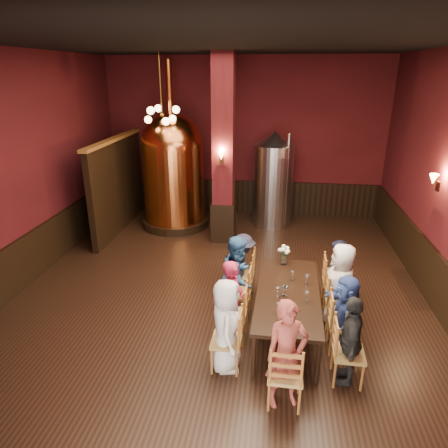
# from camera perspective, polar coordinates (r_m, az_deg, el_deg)

# --- Properties ---
(room) EXTENTS (10.00, 10.02, 4.50)m
(room) POSITION_cam_1_polar(r_m,az_deg,el_deg) (6.97, -0.72, 5.85)
(room) COLOR black
(room) RESTS_ON ground
(wainscot_right) EXTENTS (0.08, 9.90, 1.00)m
(wainscot_right) POSITION_cam_1_polar(r_m,az_deg,el_deg) (8.12, 28.51, -7.87)
(wainscot_right) COLOR black
(wainscot_right) RESTS_ON ground
(wainscot_back) EXTENTS (7.90, 0.08, 1.00)m
(wainscot_back) POSITION_cam_1_polar(r_m,az_deg,el_deg) (12.19, 2.69, 3.92)
(wainscot_back) COLOR black
(wainscot_back) RESTS_ON ground
(wainscot_left) EXTENTS (0.08, 9.90, 1.00)m
(wainscot_left) POSITION_cam_1_polar(r_m,az_deg,el_deg) (9.02, -26.50, -4.68)
(wainscot_left) COLOR black
(wainscot_left) RESTS_ON ground
(column) EXTENTS (0.58, 0.58, 4.50)m
(column) POSITION_cam_1_polar(r_m,az_deg,el_deg) (9.71, -0.08, 10.18)
(column) COLOR #4C1015
(column) RESTS_ON ground
(partition) EXTENTS (0.22, 3.50, 2.40)m
(partition) POSITION_cam_1_polar(r_m,az_deg,el_deg) (11.08, -14.88, 5.26)
(partition) COLOR black
(partition) RESTS_ON ground
(pendant_cluster) EXTENTS (0.90, 0.90, 1.70)m
(pendant_cluster) POSITION_cam_1_polar(r_m,az_deg,el_deg) (10.00, -8.86, 15.18)
(pendant_cluster) COLOR #A57226
(pendant_cluster) RESTS_ON room
(sconce_wall) EXTENTS (0.20, 0.20, 0.36)m
(sconce_wall) POSITION_cam_1_polar(r_m,az_deg,el_deg) (8.22, 28.33, 5.32)
(sconce_wall) COLOR black
(sconce_wall) RESTS_ON room
(sconce_column) EXTENTS (0.20, 0.20, 0.36)m
(sconce_column) POSITION_cam_1_polar(r_m,az_deg,el_deg) (9.43, -0.33, 9.55)
(sconce_column) COLOR black
(sconce_column) RESTS_ON column
(dining_table) EXTENTS (1.07, 2.43, 0.75)m
(dining_table) POSITION_cam_1_polar(r_m,az_deg,el_deg) (6.62, 9.10, -10.02)
(dining_table) COLOR black
(dining_table) RESTS_ON ground
(chair_0) EXTENTS (0.47, 0.47, 0.92)m
(chair_0) POSITION_cam_1_polar(r_m,az_deg,el_deg) (5.96, 0.32, -16.26)
(chair_0) COLOR #955E25
(chair_0) RESTS_ON ground
(person_0) EXTENTS (0.54, 0.75, 1.42)m
(person_0) POSITION_cam_1_polar(r_m,az_deg,el_deg) (5.81, 0.33, -14.31)
(person_0) COLOR silver
(person_0) RESTS_ON ground
(chair_1) EXTENTS (0.47, 0.47, 0.92)m
(chair_1) POSITION_cam_1_polar(r_m,az_deg,el_deg) (6.50, 1.26, -12.73)
(chair_1) COLOR #955E25
(chair_1) RESTS_ON ground
(person_1) EXTENTS (0.37, 0.53, 1.39)m
(person_1) POSITION_cam_1_polar(r_m,az_deg,el_deg) (6.37, 1.28, -10.97)
(person_1) COLOR #A11B3A
(person_1) RESTS_ON ground
(chair_2) EXTENTS (0.47, 0.47, 0.92)m
(chair_2) POSITION_cam_1_polar(r_m,az_deg,el_deg) (7.06, 2.02, -9.79)
(chair_2) COLOR #955E25
(chair_2) RESTS_ON ground
(person_2) EXTENTS (0.55, 0.81, 1.52)m
(person_2) POSITION_cam_1_polar(r_m,az_deg,el_deg) (6.91, 2.05, -7.66)
(person_2) COLOR navy
(person_2) RESTS_ON ground
(chair_3) EXTENTS (0.47, 0.47, 0.92)m
(chair_3) POSITION_cam_1_polar(r_m,az_deg,el_deg) (7.64, 2.66, -7.25)
(chair_3) COLOR #955E25
(chair_3) RESTS_ON ground
(person_3) EXTENTS (0.48, 0.83, 1.28)m
(person_3) POSITION_cam_1_polar(r_m,az_deg,el_deg) (7.55, 2.69, -6.05)
(person_3) COLOR black
(person_3) RESTS_ON ground
(chair_4) EXTENTS (0.47, 0.47, 0.92)m
(chair_4) POSITION_cam_1_polar(r_m,az_deg,el_deg) (6.00, 17.37, -17.14)
(chair_4) COLOR #955E25
(chair_4) RESTS_ON ground
(person_4) EXTENTS (0.42, 0.82, 1.33)m
(person_4) POSITION_cam_1_polar(r_m,az_deg,el_deg) (5.87, 17.59, -15.54)
(person_4) COLOR black
(person_4) RESTS_ON ground
(chair_5) EXTENTS (0.47, 0.47, 0.92)m
(chair_5) POSITION_cam_1_polar(r_m,az_deg,el_deg) (6.53, 16.63, -13.54)
(chair_5) COLOR #955E25
(chair_5) RESTS_ON ground
(person_5) EXTENTS (0.52, 1.23, 1.28)m
(person_5) POSITION_cam_1_polar(r_m,az_deg,el_deg) (6.43, 16.80, -12.21)
(person_5) COLOR #2D4388
(person_5) RESTS_ON ground
(chair_6) EXTENTS (0.47, 0.47, 0.92)m
(chair_6) POSITION_cam_1_polar(r_m,az_deg,el_deg) (7.08, 16.03, -10.55)
(chair_6) COLOR #955E25
(chair_6) RESTS_ON ground
(person_6) EXTENTS (0.48, 0.73, 1.49)m
(person_6) POSITION_cam_1_polar(r_m,az_deg,el_deg) (6.94, 16.26, -8.52)
(person_6) COLOR beige
(person_6) RESTS_ON ground
(chair_7) EXTENTS (0.47, 0.47, 0.92)m
(chair_7) POSITION_cam_1_polar(r_m,az_deg,el_deg) (7.66, 15.52, -7.96)
(chair_7) COLOR #955E25
(chair_7) RESTS_ON ground
(person_7) EXTENTS (0.50, 0.68, 1.27)m
(person_7) POSITION_cam_1_polar(r_m,az_deg,el_deg) (7.58, 15.64, -6.80)
(person_7) COLOR #1B1E37
(person_7) RESTS_ON ground
(chair_8) EXTENTS (0.47, 0.47, 0.92)m
(chair_8) POSITION_cam_1_polar(r_m,az_deg,el_deg) (5.49, 8.75, -20.37)
(chair_8) COLOR #955E25
(chair_8) RESTS_ON ground
(person_8) EXTENTS (0.64, 0.53, 1.51)m
(person_8) POSITION_cam_1_polar(r_m,az_deg,el_deg) (5.30, 8.93, -17.99)
(person_8) COLOR brown
(person_8) RESTS_ON ground
(copper_kettle) EXTENTS (1.85, 1.85, 4.35)m
(copper_kettle) POSITION_cam_1_polar(r_m,az_deg,el_deg) (10.94, -7.27, 7.69)
(copper_kettle) COLOR black
(copper_kettle) RESTS_ON ground
(steel_vessel) EXTENTS (1.40, 1.40, 2.60)m
(steel_vessel) POSITION_cam_1_polar(r_m,az_deg,el_deg) (11.09, 7.04, 6.36)
(steel_vessel) COLOR #B2B2B7
(steel_vessel) RESTS_ON ground
(rose_vase) EXTENTS (0.22, 0.22, 0.37)m
(rose_vase) POSITION_cam_1_polar(r_m,az_deg,el_deg) (7.35, 8.60, -3.99)
(rose_vase) COLOR white
(rose_vase) RESTS_ON dining_table
(wine_glass_0) EXTENTS (0.07, 0.07, 0.17)m
(wine_glass_0) POSITION_cam_1_polar(r_m,az_deg,el_deg) (6.35, 11.73, -10.13)
(wine_glass_0) COLOR white
(wine_glass_0) RESTS_ON dining_table
(wine_glass_1) EXTENTS (0.07, 0.07, 0.17)m
(wine_glass_1) POSITION_cam_1_polar(r_m,az_deg,el_deg) (6.89, 9.70, -7.35)
(wine_glass_1) COLOR white
(wine_glass_1) RESTS_ON dining_table
(wine_glass_2) EXTENTS (0.07, 0.07, 0.17)m
(wine_glass_2) POSITION_cam_1_polar(r_m,az_deg,el_deg) (6.44, 8.50, -9.42)
(wine_glass_2) COLOR white
(wine_glass_2) RESTS_ON dining_table
(wine_glass_3) EXTENTS (0.07, 0.07, 0.17)m
(wine_glass_3) POSITION_cam_1_polar(r_m,az_deg,el_deg) (6.82, 11.74, -7.79)
(wine_glass_3) COLOR white
(wine_glass_3) RESTS_ON dining_table
(wine_glass_4) EXTENTS (0.07, 0.07, 0.17)m
(wine_glass_4) POSITION_cam_1_polar(r_m,az_deg,el_deg) (6.38, 7.70, -9.67)
(wine_glass_4) COLOR white
(wine_glass_4) RESTS_ON dining_table
(wine_glass_5) EXTENTS (0.07, 0.07, 0.17)m
(wine_glass_5) POSITION_cam_1_polar(r_m,az_deg,el_deg) (6.43, 8.83, -9.47)
(wine_glass_5) COLOR white
(wine_glass_5) RESTS_ON dining_table
(wine_glass_6) EXTENTS (0.07, 0.07, 0.17)m
(wine_glass_6) POSITION_cam_1_polar(r_m,az_deg,el_deg) (6.00, 7.89, -11.82)
(wine_glass_6) COLOR white
(wine_glass_6) RESTS_ON dining_table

